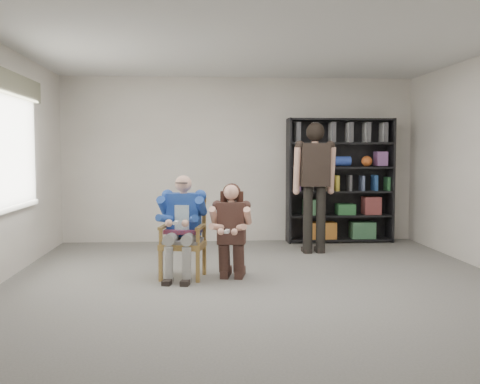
{
  "coord_description": "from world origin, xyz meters",
  "views": [
    {
      "loc": [
        -0.69,
        -6.1,
        1.52
      ],
      "look_at": [
        -0.2,
        0.6,
        1.05
      ],
      "focal_mm": 42.0,
      "sensor_mm": 36.0,
      "label": 1
    }
  ],
  "objects_px": {
    "seated_man": "(183,226)",
    "standing_man": "(315,189)",
    "armchair": "(183,238)",
    "kneeling_woman": "(231,232)",
    "bookshelf": "(340,180)"
  },
  "relations": [
    {
      "from": "kneeling_woman",
      "to": "standing_man",
      "type": "xyz_separation_m",
      "value": [
        1.36,
        1.69,
        0.4
      ]
    },
    {
      "from": "seated_man",
      "to": "standing_man",
      "type": "relative_size",
      "value": 0.65
    },
    {
      "from": "armchair",
      "to": "kneeling_woman",
      "type": "height_order",
      "value": "kneeling_woman"
    },
    {
      "from": "kneeling_woman",
      "to": "seated_man",
      "type": "bearing_deg",
      "value": 179.1
    },
    {
      "from": "bookshelf",
      "to": "kneeling_woman",
      "type": "bearing_deg",
      "value": -126.31
    },
    {
      "from": "armchair",
      "to": "seated_man",
      "type": "xyz_separation_m",
      "value": [
        0.0,
        0.0,
        0.15
      ]
    },
    {
      "from": "armchair",
      "to": "standing_man",
      "type": "height_order",
      "value": "standing_man"
    },
    {
      "from": "armchair",
      "to": "bookshelf",
      "type": "height_order",
      "value": "bookshelf"
    },
    {
      "from": "standing_man",
      "to": "bookshelf",
      "type": "bearing_deg",
      "value": 55.0
    },
    {
      "from": "seated_man",
      "to": "kneeling_woman",
      "type": "distance_m",
      "value": 0.59
    },
    {
      "from": "kneeling_woman",
      "to": "standing_man",
      "type": "relative_size",
      "value": 0.59
    },
    {
      "from": "kneeling_woman",
      "to": "armchair",
      "type": "bearing_deg",
      "value": 179.1
    },
    {
      "from": "seated_man",
      "to": "bookshelf",
      "type": "xyz_separation_m",
      "value": [
        2.59,
        2.61,
        0.42
      ]
    },
    {
      "from": "kneeling_woman",
      "to": "bookshelf",
      "type": "relative_size",
      "value": 0.55
    },
    {
      "from": "bookshelf",
      "to": "standing_man",
      "type": "height_order",
      "value": "bookshelf"
    }
  ]
}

